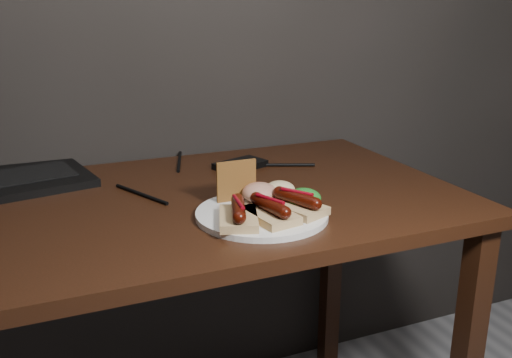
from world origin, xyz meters
The scene contains 11 objects.
desk centered at (0.00, 1.38, 0.66)m, with size 1.40×0.70×0.75m.
hard_drive centered at (0.29, 1.56, 0.76)m, with size 0.13×0.07×0.02m, color black.
desk_cables centered at (0.01, 1.55, 0.75)m, with size 0.93×0.43×0.01m.
plate centered at (0.21, 1.22, 0.76)m, with size 0.26×0.26×0.01m, color white.
bread_sausage_left centered at (0.14, 1.18, 0.78)m, with size 0.10×0.13×0.04m.
bread_sausage_center centered at (0.21, 1.17, 0.78)m, with size 0.09×0.13×0.04m.
bread_sausage_right centered at (0.27, 1.19, 0.78)m, with size 0.11×0.13×0.04m.
crispbread centered at (0.19, 1.30, 0.80)m, with size 0.09×0.01×0.09m, color #A1642C.
salad_greens centered at (0.29, 1.21, 0.78)m, with size 0.07×0.07×0.04m, color #105113.
salsa_mound centered at (0.23, 1.27, 0.78)m, with size 0.07×0.07×0.04m, color maroon.
coleslaw_mound centered at (0.28, 1.28, 0.78)m, with size 0.06×0.06×0.04m, color silver.
Camera 1 is at (-0.21, 0.25, 1.16)m, focal length 40.00 mm.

